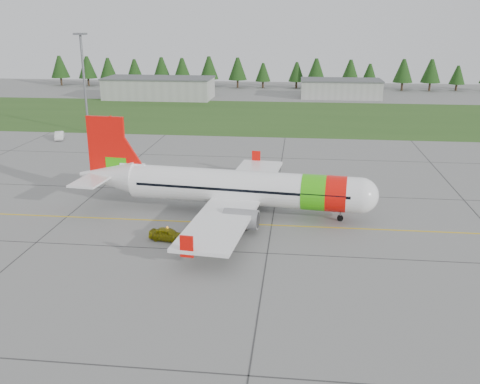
# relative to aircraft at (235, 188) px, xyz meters

# --- Properties ---
(ground) EXTENTS (320.00, 320.00, 0.00)m
(ground) POSITION_rel_aircraft_xyz_m (-5.27, -11.67, -3.31)
(ground) COLOR gray
(ground) RESTS_ON ground
(aircraft) EXTENTS (37.89, 35.10, 11.48)m
(aircraft) POSITION_rel_aircraft_xyz_m (0.00, 0.00, 0.00)
(aircraft) COLOR white
(aircraft) RESTS_ON ground
(follow_me_car) EXTENTS (1.69, 1.89, 4.10)m
(follow_me_car) POSITION_rel_aircraft_xyz_m (-6.29, -9.44, -1.26)
(follow_me_car) COLOR yellow
(follow_me_car) RESTS_ON ground
(service_van) EXTENTS (2.07, 2.01, 4.66)m
(service_van) POSITION_rel_aircraft_xyz_m (-40.38, 38.75, -0.98)
(service_van) COLOR white
(service_van) RESTS_ON ground
(grass_strip) EXTENTS (320.00, 50.00, 0.03)m
(grass_strip) POSITION_rel_aircraft_xyz_m (-5.27, 70.33, -3.30)
(grass_strip) COLOR #30561E
(grass_strip) RESTS_ON ground
(taxi_guideline) EXTENTS (120.00, 0.25, 0.02)m
(taxi_guideline) POSITION_rel_aircraft_xyz_m (-5.27, -3.67, -3.30)
(taxi_guideline) COLOR gold
(taxi_guideline) RESTS_ON ground
(hangar_west) EXTENTS (32.00, 14.00, 6.00)m
(hangar_west) POSITION_rel_aircraft_xyz_m (-35.27, 98.33, -0.31)
(hangar_west) COLOR #A8A8A3
(hangar_west) RESTS_ON ground
(hangar_east) EXTENTS (24.00, 12.00, 5.20)m
(hangar_east) POSITION_rel_aircraft_xyz_m (19.73, 106.33, -0.71)
(hangar_east) COLOR #A8A8A3
(hangar_east) RESTS_ON ground
(floodlight_mast) EXTENTS (0.50, 0.50, 20.00)m
(floodlight_mast) POSITION_rel_aircraft_xyz_m (-37.27, 46.33, 6.69)
(floodlight_mast) COLOR slate
(floodlight_mast) RESTS_ON ground
(treeline) EXTENTS (160.00, 8.00, 10.00)m
(treeline) POSITION_rel_aircraft_xyz_m (-5.27, 126.33, 1.69)
(treeline) COLOR #1C3F14
(treeline) RESTS_ON ground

